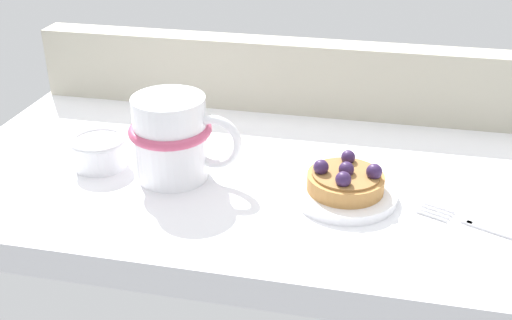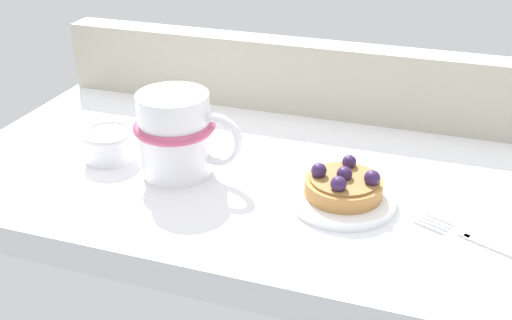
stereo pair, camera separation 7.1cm
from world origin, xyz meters
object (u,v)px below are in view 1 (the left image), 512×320
object	(u,v)px
coffee_mug	(173,137)
sugar_bowl	(99,151)
dessert_plate	(344,194)
dessert_fork	(492,229)
raspberry_tart	(346,180)

from	to	relation	value
coffee_mug	sugar_bowl	world-z (taller)	coffee_mug
dessert_plate	sugar_bowl	size ratio (longest dim) A/B	1.70
coffee_mug	sugar_bowl	size ratio (longest dim) A/B	1.96
dessert_plate	sugar_bowl	xyz separation A→B (cm)	(-30.78, 1.47, 1.52)
dessert_plate	sugar_bowl	world-z (taller)	sugar_bowl
dessert_plate	coffee_mug	world-z (taller)	coffee_mug
coffee_mug	dessert_fork	world-z (taller)	coffee_mug
raspberry_tart	dessert_plate	bearing A→B (deg)	115.93
dessert_fork	sugar_bowl	size ratio (longest dim) A/B	2.22
dessert_plate	dessert_fork	bearing A→B (deg)	-12.89
coffee_mug	sugar_bowl	xyz separation A→B (cm)	(-10.08, 0.62, -3.23)
dessert_plate	coffee_mug	xyz separation A→B (cm)	(-20.70, 0.86, 4.74)
dessert_plate	coffee_mug	size ratio (longest dim) A/B	0.87
coffee_mug	raspberry_tart	bearing A→B (deg)	-2.43
dessert_fork	sugar_bowl	distance (cm)	46.82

